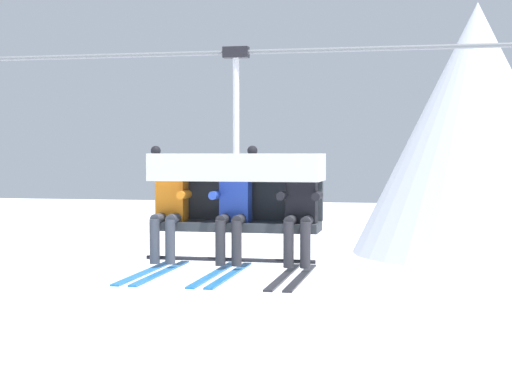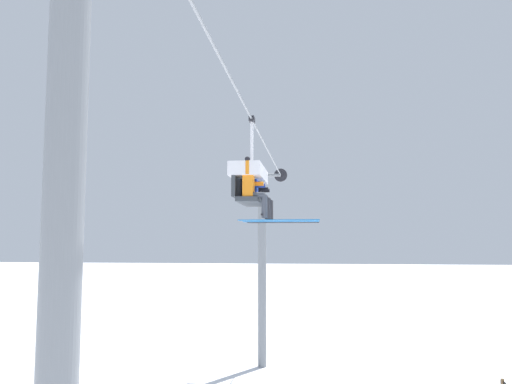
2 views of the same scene
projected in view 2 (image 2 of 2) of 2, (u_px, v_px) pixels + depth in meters
The scene contains 7 objects.
lift_tower_near at pixel (60, 348), 4.26m from camera, with size 0.36×1.88×8.24m.
lift_tower_far at pixel (262, 262), 20.97m from camera, with size 0.36×1.88×8.24m.
lift_cable at pixel (259, 133), 12.88m from camera, with size 18.90×0.05×0.05m.
chairlift_chair at pixel (249, 180), 11.31m from camera, with size 1.88×0.74×2.31m.
skier_orange at pixel (254, 188), 10.53m from camera, with size 0.48×1.70×1.34m.
skier_blue at pixel (258, 192), 11.26m from camera, with size 0.48×1.70×1.34m.
skier_black at pixel (262, 195), 11.98m from camera, with size 0.46×1.70×1.23m.
Camera 2 is at (-11.16, -2.19, 5.20)m, focal length 35.00 mm.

